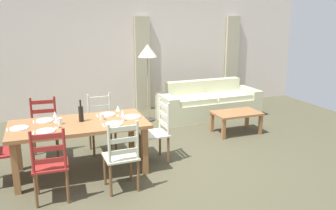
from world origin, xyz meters
TOP-DOWN VIEW (x-y plane):
  - ground_plane at (0.00, 0.00)m, footprint 9.60×9.60m
  - wall_far at (0.00, 3.30)m, footprint 9.60×0.16m
  - curtain_panel_left at (0.56, 3.16)m, footprint 0.35×0.08m
  - curtain_panel_right at (2.96, 3.16)m, footprint 0.35×0.08m
  - dining_table at (-1.27, 0.14)m, footprint 1.90×0.96m
  - dining_chair_near_left at (-1.71, -0.58)m, footprint 0.44×0.42m
  - dining_chair_near_right at (-0.84, -0.61)m, footprint 0.43×0.41m
  - dining_chair_far_left at (-1.73, 0.92)m, footprint 0.45×0.43m
  - dining_chair_far_right at (-0.84, 0.87)m, footprint 0.43×0.41m
  - dining_chair_head_east at (-0.10, 0.14)m, footprint 0.41×0.43m
  - dinner_plate_near_left at (-1.72, -0.11)m, footprint 0.24×0.24m
  - fork_near_left at (-1.87, -0.11)m, footprint 0.03×0.17m
  - dinner_plate_near_right at (-0.82, -0.11)m, footprint 0.24×0.24m
  - fork_near_right at (-0.97, -0.11)m, footprint 0.02×0.17m
  - dinner_plate_far_left at (-1.72, 0.39)m, footprint 0.24×0.24m
  - fork_far_left at (-1.87, 0.39)m, footprint 0.02×0.17m
  - dinner_plate_far_right at (-0.82, 0.39)m, footprint 0.24×0.24m
  - fork_far_right at (-0.97, 0.39)m, footprint 0.03×0.17m
  - dinner_plate_head_west at (-2.05, 0.14)m, footprint 0.24×0.24m
  - fork_head_west at (-2.20, 0.14)m, footprint 0.03×0.17m
  - dinner_plate_head_east at (-0.49, 0.14)m, footprint 0.24×0.24m
  - fork_head_east at (-0.64, 0.14)m, footprint 0.03×0.17m
  - wine_bottle at (-1.23, 0.19)m, footprint 0.07×0.07m
  - wine_glass_near_left at (-1.58, -0.00)m, footprint 0.06×0.06m
  - wine_glass_near_right at (-0.67, -0.00)m, footprint 0.06×0.06m
  - wine_glass_far_left at (-1.58, 0.29)m, footprint 0.06×0.06m
  - wine_glass_far_right at (-0.67, 0.29)m, footprint 0.06×0.06m
  - coffee_cup_primary at (-0.94, 0.17)m, footprint 0.07×0.07m
  - coffee_cup_secondary at (-1.53, 0.16)m, footprint 0.07×0.07m
  - couch at (1.76, 2.08)m, footprint 2.31×0.88m
  - coffee_table at (1.75, 0.87)m, footprint 0.90×0.56m
  - standing_lamp at (0.41, 2.27)m, footprint 0.40×0.40m

SIDE VIEW (x-z plane):
  - ground_plane at x=0.00m, z-range -0.02..0.00m
  - couch at x=1.76m, z-range -0.11..0.69m
  - coffee_table at x=1.75m, z-range 0.15..0.57m
  - dining_chair_near_left at x=-1.71m, z-range 0.00..0.96m
  - dining_chair_near_right at x=-0.84m, z-range 0.00..0.96m
  - dining_chair_far_left at x=-1.73m, z-range 0.00..0.96m
  - dining_chair_far_right at x=-0.84m, z-range 0.00..0.96m
  - dining_chair_head_east at x=-0.10m, z-range 0.00..0.96m
  - dining_table at x=-1.27m, z-range 0.29..1.04m
  - fork_near_left at x=-1.87m, z-range 0.75..0.76m
  - fork_near_right at x=-0.97m, z-range 0.75..0.76m
  - fork_far_left at x=-1.87m, z-range 0.75..0.76m
  - fork_far_right at x=-0.97m, z-range 0.75..0.76m
  - fork_head_west at x=-2.20m, z-range 0.75..0.76m
  - fork_head_east at x=-0.64m, z-range 0.75..0.76m
  - dinner_plate_near_left at x=-1.72m, z-range 0.75..0.77m
  - dinner_plate_near_right at x=-0.82m, z-range 0.75..0.77m
  - dinner_plate_far_left at x=-1.72m, z-range 0.75..0.77m
  - dinner_plate_far_right at x=-0.82m, z-range 0.75..0.77m
  - dinner_plate_head_west at x=-2.05m, z-range 0.75..0.77m
  - dinner_plate_head_east at x=-0.49m, z-range 0.75..0.77m
  - coffee_cup_primary at x=-0.94m, z-range 0.75..0.84m
  - coffee_cup_secondary at x=-1.53m, z-range 0.75..0.84m
  - wine_glass_near_left at x=-1.58m, z-range 0.78..0.94m
  - wine_glass_near_right at x=-0.67m, z-range 0.78..0.94m
  - wine_glass_far_left at x=-1.58m, z-range 0.78..0.94m
  - wine_glass_far_right at x=-0.67m, z-range 0.78..0.94m
  - wine_bottle at x=-1.23m, z-range 0.71..1.03m
  - curtain_panel_left at x=0.56m, z-range 0.00..2.20m
  - curtain_panel_right at x=2.96m, z-range 0.00..2.20m
  - wall_far at x=0.00m, z-range 0.00..2.70m
  - standing_lamp at x=0.41m, z-range 0.59..2.23m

